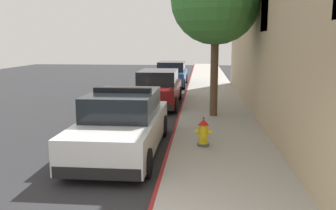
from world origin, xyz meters
The scene contains 7 objects.
ground_plane centered at (-4.65, 10.00, -0.10)m, with size 31.15×60.00×0.20m, color #2B2B2D.
sidewalk_pavement centered at (1.35, 10.00, 0.08)m, with size 2.69×60.00×0.16m, color #9E9991.
curb_painted_edge centered at (-0.04, 10.00, 0.08)m, with size 0.08×60.00×0.16m, color maroon.
police_cruiser centered at (-1.24, 4.70, 0.74)m, with size 1.94×4.84×1.68m.
parked_car_silver_ahead centered at (-1.18, 11.81, 0.74)m, with size 1.94×4.84×1.56m.
parked_car_dark_far centered at (-1.16, 19.03, 0.74)m, with size 1.94×4.84×1.56m.
fire_hydrant centered at (0.83, 4.89, 0.51)m, with size 0.44×0.40×0.76m.
Camera 1 is at (0.74, -4.16, 2.84)m, focal length 38.36 mm.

